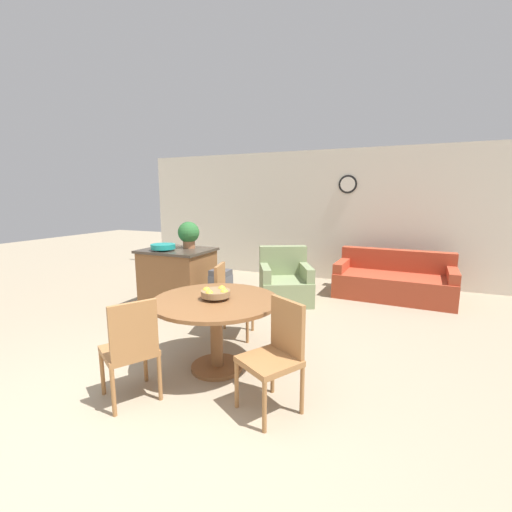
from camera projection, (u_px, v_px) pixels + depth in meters
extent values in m
plane|color=gray|center=(128.00, 432.00, 2.58)|extent=(24.00, 24.00, 0.00)
cube|color=silver|center=(312.00, 216.00, 7.31)|extent=(8.00, 0.06, 2.70)
cylinder|color=black|center=(348.00, 184.00, 6.88)|extent=(0.36, 0.02, 0.36)
cylinder|color=white|center=(348.00, 184.00, 6.87)|extent=(0.29, 0.01, 0.29)
cylinder|color=brown|center=(217.00, 367.00, 3.54)|extent=(0.53, 0.53, 0.04)
cylinder|color=brown|center=(217.00, 334.00, 3.47)|extent=(0.13, 0.13, 0.67)
cylinder|color=brown|center=(216.00, 301.00, 3.41)|extent=(1.27, 1.27, 0.03)
cylinder|color=#9E6B3D|center=(102.00, 373.00, 3.05)|extent=(0.04, 0.04, 0.41)
cylinder|color=#9E6B3D|center=(145.00, 361.00, 3.27)|extent=(0.04, 0.04, 0.41)
cylinder|color=#9E6B3D|center=(113.00, 393.00, 2.74)|extent=(0.04, 0.04, 0.41)
cylinder|color=#9E6B3D|center=(160.00, 378.00, 2.96)|extent=(0.04, 0.04, 0.41)
cube|color=#9E6B3D|center=(129.00, 351.00, 2.96)|extent=(0.58, 0.58, 0.05)
cube|color=#9E6B3D|center=(134.00, 330.00, 2.77)|extent=(0.23, 0.35, 0.46)
cylinder|color=#9E6B3D|center=(264.00, 407.00, 2.55)|extent=(0.04, 0.04, 0.41)
cylinder|color=#9E6B3D|center=(237.00, 385.00, 2.86)|extent=(0.04, 0.04, 0.41)
cylinder|color=#9E6B3D|center=(302.00, 390.00, 2.77)|extent=(0.04, 0.04, 0.41)
cylinder|color=#9E6B3D|center=(273.00, 371.00, 3.08)|extent=(0.04, 0.04, 0.41)
cube|color=#9E6B3D|center=(269.00, 361.00, 2.77)|extent=(0.58, 0.58, 0.05)
cube|color=#9E6B3D|center=(287.00, 326.00, 2.84)|extent=(0.35, 0.23, 0.46)
cylinder|color=#9E6B3D|center=(253.00, 316.00, 4.50)|extent=(0.04, 0.04, 0.41)
cylinder|color=#9E6B3D|center=(247.00, 326.00, 4.13)|extent=(0.04, 0.04, 0.41)
cylinder|color=#9E6B3D|center=(224.00, 314.00, 4.56)|extent=(0.04, 0.04, 0.41)
cylinder|color=#9E6B3D|center=(217.00, 325.00, 4.19)|extent=(0.04, 0.04, 0.41)
cube|color=#9E6B3D|center=(235.00, 303.00, 4.31)|extent=(0.51, 0.51, 0.05)
cube|color=#9E6B3D|center=(220.00, 282.00, 4.29)|extent=(0.13, 0.38, 0.46)
cylinder|color=olive|center=(216.00, 298.00, 3.41)|extent=(0.11, 0.11, 0.03)
cylinder|color=olive|center=(216.00, 293.00, 3.40)|extent=(0.29, 0.29, 0.06)
sphere|color=gold|center=(224.00, 293.00, 3.35)|extent=(0.08, 0.08, 0.08)
sphere|color=gold|center=(222.00, 289.00, 3.48)|extent=(0.08, 0.08, 0.08)
sphere|color=gold|center=(206.00, 291.00, 3.42)|extent=(0.08, 0.08, 0.08)
sphere|color=gold|center=(209.00, 294.00, 3.31)|extent=(0.08, 0.08, 0.08)
cube|color=brown|center=(178.00, 279.00, 5.50)|extent=(1.00, 0.80, 0.89)
cube|color=#42382D|center=(177.00, 250.00, 5.42)|extent=(1.06, 0.86, 0.04)
cylinder|color=teal|center=(163.00, 250.00, 5.29)|extent=(0.13, 0.13, 0.02)
cylinder|color=teal|center=(163.00, 246.00, 5.28)|extent=(0.37, 0.37, 0.07)
cylinder|color=#A36642|center=(189.00, 244.00, 5.52)|extent=(0.19, 0.19, 0.13)
sphere|color=#2D6B33|center=(189.00, 232.00, 5.49)|extent=(0.34, 0.34, 0.34)
cube|color=#56565B|center=(221.00, 296.00, 5.06)|extent=(0.29, 0.25, 0.61)
cube|color=#49494E|center=(220.00, 273.00, 5.00)|extent=(0.27, 0.24, 0.08)
cube|color=#B24228|center=(393.00, 286.00, 5.97)|extent=(1.98, 1.07, 0.42)
cube|color=#B24228|center=(396.00, 260.00, 6.24)|extent=(1.94, 0.31, 0.38)
cube|color=#B24228|center=(342.00, 276.00, 6.34)|extent=(0.20, 0.91, 0.59)
cube|color=#B24228|center=(452.00, 287.00, 5.58)|extent=(0.20, 0.91, 0.59)
cube|color=gray|center=(285.00, 290.00, 5.75)|extent=(1.12, 1.15, 0.40)
cube|color=gray|center=(283.00, 260.00, 6.01)|extent=(0.82, 0.54, 0.50)
cube|color=gray|center=(265.00, 284.00, 5.71)|extent=(0.48, 0.78, 0.63)
cube|color=gray|center=(306.00, 283.00, 5.75)|extent=(0.48, 0.78, 0.63)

